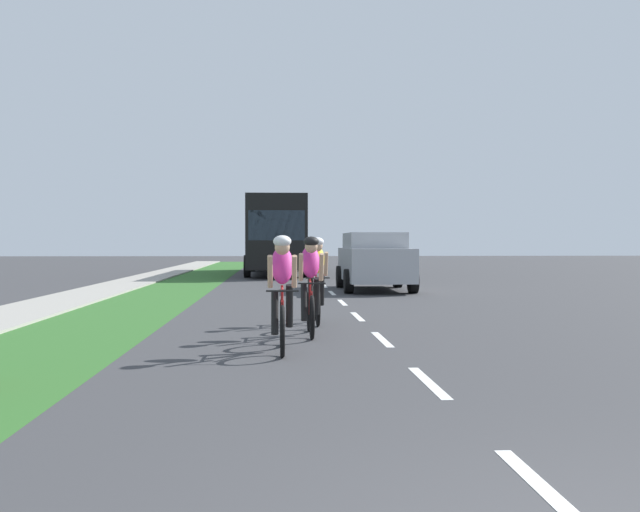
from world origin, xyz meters
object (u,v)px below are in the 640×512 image
(cyclist_lead, at_px, (282,292))
(suv_silver, at_px, (374,260))
(cyclist_trailing, at_px, (311,285))
(cyclist_distant, at_px, (316,279))
(bus_black, at_px, (277,232))

(cyclist_lead, bearing_deg, suv_silver, 77.17)
(cyclist_trailing, relative_size, cyclist_distant, 1.00)
(cyclist_trailing, relative_size, suv_silver, 0.37)
(suv_silver, bearing_deg, bus_black, 103.81)
(cyclist_distant, relative_size, bus_black, 0.15)
(cyclist_trailing, height_order, suv_silver, suv_silver)
(cyclist_trailing, xyz_separation_m, cyclist_distant, (0.19, 1.76, 0.00))
(cyclist_lead, xyz_separation_m, suv_silver, (2.95, 12.97, 0.14))
(cyclist_trailing, distance_m, bus_black, 23.69)
(suv_silver, xyz_separation_m, bus_black, (-3.06, 12.44, 1.03))
(cyclist_lead, distance_m, cyclist_distant, 3.57)
(bus_black, bearing_deg, cyclist_distant, -88.03)
(cyclist_lead, distance_m, cyclist_trailing, 1.81)
(cyclist_trailing, relative_size, bus_black, 0.15)
(cyclist_lead, relative_size, cyclist_trailing, 1.00)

